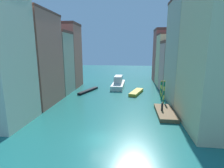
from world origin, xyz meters
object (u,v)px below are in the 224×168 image
Objects in this scene: person_on_dock at (162,106)px; mooring_pole_0 at (164,92)px; mooring_pole_1 at (162,90)px; mooring_pole_2 at (161,89)px; vaporetto_white at (118,83)px; motorboat_0 at (136,92)px; gondola_black at (88,91)px; waterfront_dock at (165,112)px.

person_on_dock is 0.31× the size of mooring_pole_0.
mooring_pole_2 is at bearing 83.67° from mooring_pole_1.
mooring_pole_0 is 2.87m from mooring_pole_1.
vaporetto_white is at bearing 125.82° from mooring_pole_0.
mooring_pole_0 is at bearing -55.35° from motorboat_0.
mooring_pole_2 is at bearing -39.61° from vaporetto_white.
mooring_pole_1 reaches higher than motorboat_0.
mooring_pole_1 is 16.22m from vaporetto_white.
mooring_pole_1 is 19.46m from gondola_black.
person_on_dock reaches higher than waterfront_dock.
vaporetto_white reaches higher than waterfront_dock.
mooring_pole_1 is at bearing -16.98° from gondola_black.
mooring_pole_2 is 14.45m from vaporetto_white.
gondola_black is (-18.83, 2.79, -1.76)m from mooring_pole_2.
person_on_dock is at bearing -102.34° from mooring_pole_0.
mooring_pole_1 is at bearing 89.46° from mooring_pole_0.
mooring_pole_1 is at bearing -96.33° from mooring_pole_2.
mooring_pole_2 is 0.52× the size of motorboat_0.
motorboat_0 reaches higher than waterfront_dock.
person_on_dock is 14.34m from motorboat_0.
vaporetto_white is at bearing 39.74° from gondola_black.
gondola_black is at bearing 140.96° from waterfront_dock.
mooring_pole_1 is (1.29, 8.61, 0.94)m from person_on_dock.
person_on_dock is 0.14× the size of vaporetto_white.
motorboat_0 is (-5.81, 2.19, -1.66)m from mooring_pole_2.
waterfront_dock is 14.61m from motorboat_0.
person_on_dock is at bearing -98.49° from mooring_pole_1.
mooring_pole_0 reaches higher than motorboat_0.
waterfront_dock is 0.93× the size of gondola_black.
motorboat_0 is (-5.50, 5.06, -1.93)m from mooring_pole_1.
vaporetto_white is at bearing 131.83° from mooring_pole_1.
mooring_pole_1 is (0.74, 8.76, 1.99)m from waterfront_dock.
waterfront_dock is 23.14m from vaporetto_white.
mooring_pole_2 is at bearing -20.65° from motorboat_0.
waterfront_dock is at bearing -39.04° from gondola_black.
gondola_black is 13.02m from motorboat_0.
motorboat_0 is at bearing -52.90° from vaporetto_white.
mooring_pole_0 is 1.12× the size of mooring_pole_1.
waterfront_dock is 1.03× the size of motorboat_0.
mooring_pole_1 is 0.54× the size of gondola_black.
mooring_pole_2 is 0.47× the size of gondola_black.
mooring_pole_0 is at bearing -24.72° from gondola_black.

